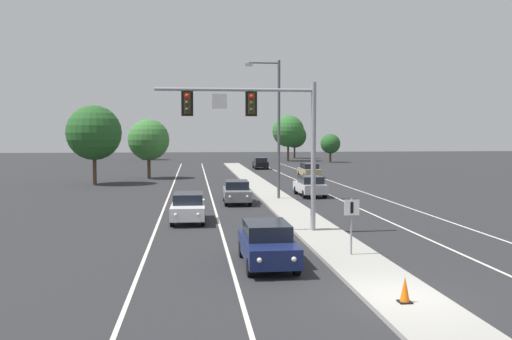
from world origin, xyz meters
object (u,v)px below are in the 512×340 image
(car_receding_tan, at_px, (309,170))
(tree_far_right_c, at_px, (288,131))
(car_receding_silver, at_px, (310,186))
(tree_far_right_a, at_px, (295,136))
(overhead_signal_mast, at_px, (263,124))
(street_lamp_median, at_px, (276,121))
(traffic_cone_median_nose, at_px, (405,290))
(car_oncoming_navy, at_px, (267,243))
(tree_far_left_a, at_px, (149,140))
(median_sign_post, at_px, (352,218))
(car_oncoming_white, at_px, (188,207))
(tree_far_left_c, at_px, (142,136))
(tree_far_left_b, at_px, (94,133))
(car_oncoming_grey, at_px, (237,192))
(car_receding_black, at_px, (260,163))
(tree_far_right_b, at_px, (330,144))

(car_receding_tan, height_order, tree_far_right_c, tree_far_right_c)
(car_receding_silver, distance_m, tree_far_right_a, 66.24)
(overhead_signal_mast, distance_m, street_lamp_median, 13.71)
(traffic_cone_median_nose, bearing_deg, car_oncoming_navy, 120.29)
(tree_far_left_a, bearing_deg, street_lamp_median, -62.80)
(car_receding_tan, height_order, tree_far_right_a, tree_far_right_a)
(median_sign_post, relative_size, car_oncoming_white, 0.49)
(tree_far_left_a, bearing_deg, tree_far_left_c, 95.99)
(tree_far_left_a, relative_size, tree_far_left_b, 0.85)
(car_receding_silver, bearing_deg, tree_far_left_b, 146.76)
(tree_far_right_c, height_order, tree_far_left_b, tree_far_right_c)
(median_sign_post, distance_m, traffic_cone_median_nose, 6.26)
(median_sign_post, height_order, tree_far_left_a, tree_far_left_a)
(car_receding_tan, relative_size, tree_far_left_a, 0.70)
(overhead_signal_mast, distance_m, tree_far_right_c, 71.38)
(car_oncoming_navy, bearing_deg, street_lamp_median, 80.56)
(traffic_cone_median_nose, height_order, tree_far_right_c, tree_far_right_c)
(overhead_signal_mast, bearing_deg, tree_far_right_c, 79.19)
(tree_far_right_c, bearing_deg, car_oncoming_grey, -103.28)
(street_lamp_median, distance_m, tree_far_right_a, 69.03)
(car_oncoming_white, xyz_separation_m, car_receding_tan, (13.05, 29.31, 0.00))
(median_sign_post, bearing_deg, tree_far_left_c, 100.51)
(median_sign_post, bearing_deg, car_oncoming_grey, 100.08)
(car_oncoming_white, height_order, car_oncoming_grey, same)
(car_oncoming_grey, relative_size, car_receding_silver, 1.00)
(car_oncoming_grey, bearing_deg, car_receding_black, 80.54)
(tree_far_right_b, relative_size, tree_far_left_b, 0.64)
(overhead_signal_mast, relative_size, car_oncoming_navy, 1.72)
(car_oncoming_navy, distance_m, traffic_cone_median_nose, 6.27)
(car_oncoming_navy, height_order, car_receding_black, same)
(tree_far_right_c, bearing_deg, street_lamp_median, -100.74)
(car_oncoming_white, relative_size, car_receding_tan, 1.00)
(tree_far_left_c, bearing_deg, car_receding_black, -56.97)
(tree_far_left_a, bearing_deg, car_receding_black, 46.74)
(car_oncoming_navy, xyz_separation_m, tree_far_left_c, (-12.04, 84.03, 3.59))
(traffic_cone_median_nose, bearing_deg, tree_far_right_a, 81.38)
(car_oncoming_white, height_order, tree_far_left_b, tree_far_left_b)
(overhead_signal_mast, height_order, tree_far_right_c, tree_far_right_c)
(street_lamp_median, height_order, tree_far_left_c, street_lamp_median)
(car_oncoming_navy, bearing_deg, car_oncoming_grey, 89.03)
(median_sign_post, distance_m, car_oncoming_grey, 17.79)
(street_lamp_median, bearing_deg, car_receding_black, 84.83)
(car_oncoming_navy, distance_m, car_oncoming_grey, 18.26)
(tree_far_left_b, bearing_deg, tree_far_right_c, 58.26)
(street_lamp_median, relative_size, tree_far_left_a, 1.55)
(tree_far_right_c, xyz_separation_m, tree_far_left_b, (-26.13, -42.23, -0.38))
(tree_far_right_a, relative_size, tree_far_right_c, 0.83)
(tree_far_left_b, bearing_deg, car_receding_black, 48.93)
(car_receding_tan, distance_m, tree_far_left_b, 23.25)
(overhead_signal_mast, relative_size, street_lamp_median, 0.77)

